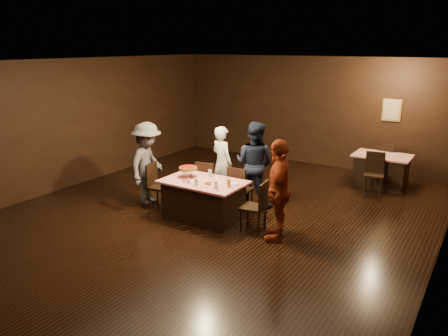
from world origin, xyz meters
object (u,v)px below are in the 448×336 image
at_px(back_table, 381,171).
at_px(chair_end_right, 253,206).
at_px(main_table, 204,200).
at_px(diner_red_shirt, 279,190).
at_px(chair_back_near, 374,174).
at_px(diner_navy_hoodie, 254,164).
at_px(glass_back, 210,173).
at_px(chair_far_left, 208,182).
at_px(pizza_stand, 188,168).
at_px(plate_empty, 232,183).
at_px(chair_far_right, 241,189).
at_px(diner_white_jacket, 222,163).
at_px(glass_front_left, 196,182).
at_px(glass_front_right, 216,185).
at_px(chair_back_far, 387,161).
at_px(glass_amber, 229,183).
at_px(chair_end_left, 160,186).
at_px(diner_grey_knit, 147,164).

bearing_deg(back_table, chair_end_right, -108.54).
bearing_deg(main_table, diner_red_shirt, -2.39).
xyz_separation_m(chair_back_near, diner_navy_hoodie, (-1.97, -2.05, 0.42)).
bearing_deg(glass_back, chair_far_left, 127.87).
distance_m(pizza_stand, plate_empty, 0.97).
relative_size(chair_far_right, diner_red_shirt, 0.53).
relative_size(chair_end_right, diner_white_jacket, 0.59).
bearing_deg(glass_back, chair_far_right, 45.00).
bearing_deg(chair_far_left, plate_empty, 137.22).
xyz_separation_m(back_table, plate_empty, (-1.88, -3.81, 0.39)).
distance_m(plate_empty, glass_front_left, 0.68).
relative_size(plate_empty, glass_front_left, 1.79).
xyz_separation_m(chair_back_near, pizza_stand, (-2.83, -3.21, 0.48)).
bearing_deg(main_table, chair_back_near, 53.33).
bearing_deg(glass_front_right, glass_front_left, -172.87).
bearing_deg(diner_white_jacket, pizza_stand, 106.28).
bearing_deg(chair_far_right, chair_far_left, -0.53).
xyz_separation_m(chair_back_far, glass_amber, (-1.83, -4.61, 0.37)).
bearing_deg(chair_end_left, diner_navy_hoodie, -63.03).
bearing_deg(diner_white_jacket, chair_end_right, 159.68).
bearing_deg(chair_far_left, glass_back, 117.37).
bearing_deg(glass_back, chair_end_right, -14.62).
xyz_separation_m(chair_end_right, diner_grey_knit, (-2.59, 0.07, 0.41)).
distance_m(glass_front_right, glass_amber, 0.25).
xyz_separation_m(back_table, glass_front_right, (-1.98, -4.21, 0.46)).
relative_size(chair_far_right, diner_grey_knit, 0.54).
xyz_separation_m(chair_end_left, diner_navy_hoodie, (1.56, 1.21, 0.42)).
xyz_separation_m(main_table, plate_empty, (0.55, 0.15, 0.39)).
height_order(chair_back_far, glass_front_left, chair_back_far).
height_order(diner_white_jacket, glass_back, diner_white_jacket).
height_order(glass_front_left, glass_amber, same).
distance_m(diner_white_jacket, glass_front_left, 1.54).
xyz_separation_m(chair_end_right, chair_back_far, (1.33, 4.56, 0.00)).
relative_size(diner_red_shirt, plate_empty, 7.17).
bearing_deg(chair_far_left, back_table, -141.88).
bearing_deg(diner_red_shirt, chair_far_right, -146.43).
relative_size(main_table, chair_end_left, 1.68).
height_order(main_table, diner_navy_hoodie, diner_navy_hoodie).
relative_size(diner_white_jacket, glass_front_left, 11.58).
bearing_deg(chair_end_right, diner_white_jacket, -137.33).
bearing_deg(glass_back, main_table, -80.54).
distance_m(chair_far_right, diner_red_shirt, 1.53).
xyz_separation_m(main_table, chair_end_left, (-1.10, -0.00, 0.09)).
bearing_deg(glass_back, chair_back_near, 50.07).
distance_m(chair_far_right, chair_end_right, 1.03).
bearing_deg(glass_back, diner_grey_knit, -171.07).
distance_m(chair_end_left, plate_empty, 1.68).
xyz_separation_m(diner_grey_knit, pizza_stand, (1.09, -0.02, 0.07)).
bearing_deg(back_table, pizza_stand, -125.87).
bearing_deg(back_table, glass_amber, -114.50).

